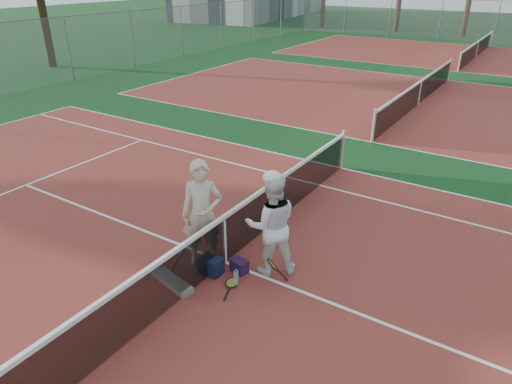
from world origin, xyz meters
TOP-DOWN VIEW (x-y plane):
  - ground at (0.00, 0.00)m, footprint 130.00×130.00m
  - court_main at (0.00, 0.00)m, footprint 23.77×10.97m
  - court_far_a at (0.00, 13.50)m, footprint 23.77×10.97m
  - court_far_b at (0.00, 27.00)m, footprint 23.77×10.97m
  - net_main at (0.00, 0.00)m, footprint 0.10×10.98m
  - net_far_a at (0.00, 13.50)m, footprint 0.10×10.98m
  - net_far_b at (0.00, 27.00)m, footprint 0.10×10.98m
  - fence_back at (0.00, 34.00)m, footprint 32.00×0.06m
  - fence_left at (-16.00, 6.75)m, footprint 0.06×54.50m
  - player_a at (-0.35, -0.18)m, footprint 0.90×0.83m
  - player_b at (0.85, 0.27)m, footprint 1.19×1.16m
  - racket_red at (-0.50, -0.67)m, footprint 0.39×0.40m
  - racket_black_held at (1.07, -0.05)m, footprint 0.47×0.46m
  - racket_spare at (0.50, -0.49)m, footprint 0.45×0.66m
  - sports_bag_navy at (-0.02, -0.41)m, footprint 0.41×0.28m
  - sports_bag_purple at (0.39, -0.10)m, footprint 0.35×0.27m
  - net_cover_canvas at (-0.46, -1.03)m, footprint 1.10×0.47m
  - water_bottle at (0.58, -0.47)m, footprint 0.09×0.09m

SIDE VIEW (x-z plane):
  - ground at x=0.00m, z-range 0.00..0.00m
  - court_main at x=0.00m, z-range 0.00..0.01m
  - court_far_a at x=0.00m, z-range 0.00..0.01m
  - court_far_b at x=0.00m, z-range 0.00..0.01m
  - racket_spare at x=0.50m, z-range 0.00..0.06m
  - net_cover_canvas at x=-0.46m, z-range 0.00..0.11m
  - sports_bag_purple at x=0.39m, z-range 0.00..0.25m
  - water_bottle at x=0.58m, z-range 0.00..0.30m
  - sports_bag_navy at x=-0.02m, z-range 0.00..0.33m
  - racket_black_held at x=1.07m, z-range 0.00..0.50m
  - racket_red at x=-0.50m, z-range 0.00..0.55m
  - net_main at x=0.00m, z-range 0.00..1.02m
  - net_far_a at x=0.00m, z-range 0.00..1.02m
  - net_far_b at x=0.00m, z-range 0.00..1.02m
  - player_b at x=0.85m, z-range 0.00..1.93m
  - player_a at x=-0.35m, z-range 0.00..2.06m
  - fence_back at x=0.00m, z-range 0.00..3.00m
  - fence_left at x=-16.00m, z-range 0.00..3.00m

